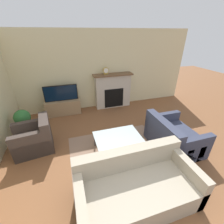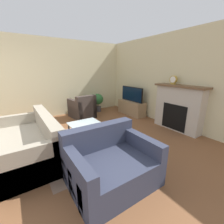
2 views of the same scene
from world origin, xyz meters
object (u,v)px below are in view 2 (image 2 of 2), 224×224
tv (132,94)px  couch_sectional (30,143)px  coffee_table (89,128)px  mantel_clock (173,80)px  potted_plant (98,100)px  couch_loveseat (111,164)px  armchair_by_window (82,109)px

tv → couch_sectional: size_ratio=0.55×
tv → coffee_table: tv is taller
coffee_table → mantel_clock: mantel_clock is taller
mantel_clock → coffee_table: bearing=-99.2°
tv → couch_sectional: 3.76m
tv → potted_plant: size_ratio=1.50×
tv → couch_sectional: (1.10, -3.56, -0.50)m
tv → mantel_clock: mantel_clock is taller
couch_loveseat → armchair_by_window: size_ratio=1.35×
armchair_by_window → potted_plant: (-0.38, 0.84, 0.15)m
couch_sectional → armchair_by_window: (-1.79, 1.86, 0.02)m
potted_plant → couch_loveseat: bearing=-25.9°
tv → couch_loveseat: 3.68m
couch_loveseat → mantel_clock: bearing=19.1°
couch_sectional → mantel_clock: (0.50, 3.67, 1.11)m
couch_sectional → couch_loveseat: 1.72m
couch_loveseat → potted_plant: 4.02m
coffee_table → mantel_clock: size_ratio=4.48×
couch_loveseat → armchair_by_window: same height
couch_sectional → coffee_table: (0.10, 1.22, 0.09)m
tv → armchair_by_window: (-0.69, -1.70, -0.48)m
couch_sectional → armchair_by_window: size_ratio=2.13×
tv → couch_sectional: bearing=-72.9°
couch_loveseat → potted_plant: size_ratio=1.72×
couch_loveseat → mantel_clock: mantel_clock is taller
potted_plant → tv: bearing=38.8°
couch_loveseat → coffee_table: 1.37m
armchair_by_window → potted_plant: 0.93m
potted_plant → mantel_clock: (2.67, 0.97, 0.94)m
mantel_clock → couch_sectional: bearing=-97.8°
armchair_by_window → couch_sectional: bearing=37.2°
tv → armchair_by_window: tv is taller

